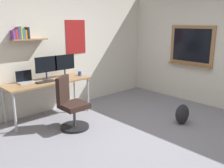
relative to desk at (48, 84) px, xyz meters
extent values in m
plane|color=gray|center=(0.64, -2.06, -0.68)|extent=(5.20, 5.20, 0.00)
cube|color=silver|center=(0.64, 0.39, 0.62)|extent=(5.00, 0.10, 2.60)
cube|color=#997047|center=(-0.20, 0.24, 0.87)|extent=(0.68, 0.20, 0.02)
cube|color=#A51E1E|center=(0.93, 0.34, 0.87)|extent=(0.52, 0.01, 0.74)
cube|color=#7A3D99|center=(-0.49, 0.27, 0.96)|extent=(0.04, 0.14, 0.17)
cube|color=#C63833|center=(-0.44, 0.27, 0.97)|extent=(0.04, 0.14, 0.18)
cube|color=#3851B2|center=(-0.39, 0.27, 0.99)|extent=(0.04, 0.14, 0.22)
cube|color=gold|center=(-0.35, 0.27, 1.00)|extent=(0.03, 0.14, 0.23)
cube|color=teal|center=(-0.31, 0.27, 0.98)|extent=(0.04, 0.14, 0.20)
cube|color=orange|center=(-0.26, 0.27, 0.97)|extent=(0.04, 0.14, 0.17)
cube|color=black|center=(-0.22, 0.27, 0.99)|extent=(0.04, 0.14, 0.22)
cube|color=silver|center=(3.09, -2.06, 0.62)|extent=(0.10, 5.00, 2.60)
cube|color=#997047|center=(3.03, -1.34, 0.67)|extent=(0.04, 1.10, 0.90)
cube|color=black|center=(3.01, -1.34, 0.67)|extent=(0.01, 0.94, 0.76)
cube|color=#997047|center=(2.98, -1.34, 0.20)|extent=(0.12, 1.10, 0.03)
cube|color=#997047|center=(0.00, 0.00, 0.05)|extent=(1.70, 0.63, 0.03)
cylinder|color=#B7B7BC|center=(-0.79, -0.25, -0.32)|extent=(0.04, 0.04, 0.72)
cylinder|color=#B7B7BC|center=(0.79, -0.25, -0.32)|extent=(0.04, 0.04, 0.72)
cylinder|color=#B7B7BC|center=(-0.79, 0.25, -0.32)|extent=(0.04, 0.04, 0.72)
cylinder|color=#B7B7BC|center=(0.79, 0.25, -0.32)|extent=(0.04, 0.04, 0.72)
cylinder|color=black|center=(0.06, -0.80, -0.66)|extent=(0.52, 0.52, 0.04)
cylinder|color=#4C4C51|center=(0.06, -0.80, -0.47)|extent=(0.05, 0.05, 0.34)
cube|color=black|center=(0.06, -0.80, -0.26)|extent=(0.44, 0.44, 0.09)
cube|color=black|center=(-0.05, -0.63, 0.03)|extent=(0.37, 0.28, 0.48)
cube|color=#ADAFB5|center=(-0.38, 0.11, 0.08)|extent=(0.31, 0.21, 0.02)
cube|color=black|center=(-0.38, 0.21, 0.19)|extent=(0.31, 0.01, 0.21)
cylinder|color=#38383D|center=(0.04, 0.11, 0.08)|extent=(0.17, 0.17, 0.01)
cylinder|color=#38383D|center=(0.04, 0.11, 0.15)|extent=(0.03, 0.03, 0.14)
cube|color=black|center=(0.04, 0.10, 0.38)|extent=(0.46, 0.02, 0.31)
cylinder|color=#38383D|center=(0.47, 0.11, 0.08)|extent=(0.17, 0.17, 0.01)
cylinder|color=#38383D|center=(0.47, 0.11, 0.15)|extent=(0.03, 0.03, 0.14)
cube|color=black|center=(0.47, 0.10, 0.38)|extent=(0.46, 0.02, 0.31)
cube|color=black|center=(-0.08, -0.08, 0.08)|extent=(0.37, 0.13, 0.02)
ellipsoid|color=#262628|center=(0.20, -0.08, 0.09)|extent=(0.10, 0.06, 0.03)
cylinder|color=#334CA5|center=(0.75, -0.03, 0.11)|extent=(0.08, 0.08, 0.09)
ellipsoid|color=#232328|center=(1.67, -2.02, -0.50)|extent=(0.32, 0.22, 0.37)
camera|label=1|loc=(-2.24, -4.27, 1.18)|focal=39.05mm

